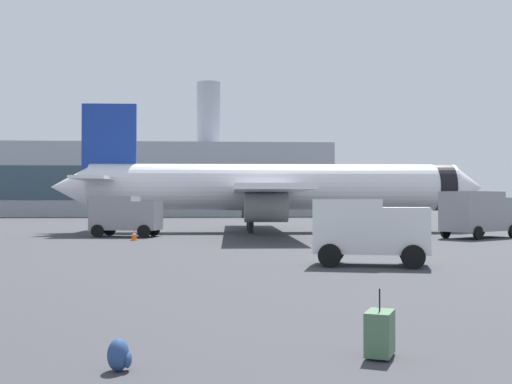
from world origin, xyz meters
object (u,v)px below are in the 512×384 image
Objects in this scene: service_truck at (125,214)px; cargo_van at (369,228)px; traveller_backpack at (119,355)px; airplane_at_gate at (271,188)px; rolling_suitcase at (380,333)px; fuel_truck at (479,212)px; safety_cone_mid at (134,235)px; safety_cone_near at (407,235)px.

service_truck is 24.48m from cargo_van.
cargo_van is 16.65m from traveller_backpack.
service_truck is (-11.00, -6.20, -2.05)m from airplane_at_gate.
airplane_at_gate is at bearing 87.64° from rolling_suitcase.
rolling_suitcase is at bearing 8.19° from traveller_backpack.
service_truck reaches higher than rolling_suitcase.
rolling_suitcase reaches higher than traveller_backpack.
airplane_at_gate is 41.66m from rolling_suitcase.
fuel_truck is at bearing -7.05° from service_truck.
airplane_at_gate is 12.79m from service_truck.
rolling_suitcase is (-15.28, -32.26, -1.38)m from fuel_truck.
safety_cone_mid is 1.47× the size of traveller_backpack.
fuel_truck is 13.14× the size of traveller_backpack.
safety_cone_mid is 31.86m from rolling_suitcase.
cargo_van reaches higher than rolling_suitcase.
fuel_truck is at bearing 3.51° from safety_cone_mid.
fuel_truck reaches higher than traveller_backpack.
airplane_at_gate is 14.83m from safety_cone_mid.
service_truck is at bearing 172.95° from fuel_truck.
traveller_backpack is at bearing -82.73° from safety_cone_mid.
safety_cone_near is 0.65× the size of rolling_suitcase.
safety_cone_mid is (-17.49, 1.19, -0.00)m from safety_cone_near.
safety_cone_mid is (1.24, -4.47, -1.26)m from service_truck.
service_truck is 24.76m from fuel_truck.
airplane_at_gate is at bearing 93.36° from cargo_van.
traveller_backpack is (-4.04, -0.58, -0.16)m from rolling_suitcase.
airplane_at_gate is 6.94× the size of service_truck.
rolling_suitcase reaches higher than safety_cone_mid.
fuel_truck reaches higher than cargo_van.
service_truck is 7.20× the size of safety_cone_near.
rolling_suitcase is (-1.71, -41.49, -3.27)m from airplane_at_gate.
airplane_at_gate is 42.61m from traveller_backpack.
airplane_at_gate is 50.56× the size of safety_cone_mid.
service_truck is at bearing 163.18° from safety_cone_near.
cargo_van is 20.07m from safety_cone_mid.
cargo_van is 4.32× the size of rolling_suitcase.
airplane_at_gate reaches higher than traveller_backpack.
airplane_at_gate reaches higher than safety_cone_mid.
service_truck is 4.81m from safety_cone_mid.
safety_cone_mid is (-23.33, -1.43, -1.42)m from fuel_truck.
service_truck reaches higher than safety_cone_near.
traveller_backpack is (5.25, -35.88, -1.37)m from service_truck.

